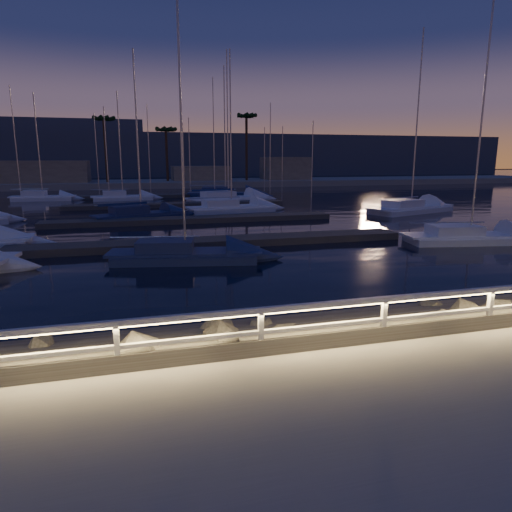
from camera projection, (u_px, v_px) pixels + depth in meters
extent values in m
plane|color=gray|center=(344.00, 344.00, 10.53)|extent=(400.00, 400.00, 0.00)
cube|color=gray|center=(406.00, 402.00, 8.19)|extent=(240.00, 5.00, 0.20)
cube|color=#605C52|center=(318.00, 333.00, 12.01)|extent=(240.00, 3.45, 1.29)
plane|color=black|center=(154.00, 185.00, 86.07)|extent=(320.00, 320.00, 0.00)
plane|color=black|center=(342.00, 391.00, 10.78)|extent=(400.00, 400.00, 0.00)
cube|color=white|center=(117.00, 347.00, 9.12)|extent=(0.11, 0.11, 1.00)
cube|color=white|center=(261.00, 332.00, 9.91)|extent=(0.11, 0.11, 1.00)
cube|color=white|center=(384.00, 320.00, 10.69)|extent=(0.11, 0.11, 1.00)
cube|color=white|center=(490.00, 309.00, 11.47)|extent=(0.11, 0.11, 1.00)
cube|color=white|center=(346.00, 303.00, 10.32)|extent=(44.00, 0.12, 0.12)
cube|color=white|center=(345.00, 324.00, 10.43)|extent=(44.00, 0.09, 0.09)
cube|color=#F6CD6F|center=(346.00, 306.00, 10.32)|extent=(44.00, 0.04, 0.03)
sphere|color=#605C52|center=(357.00, 332.00, 11.34)|extent=(0.79, 0.79, 0.79)
cube|color=#554C46|center=(217.00, 242.00, 25.70)|extent=(22.00, 2.00, 0.40)
cube|color=#554C46|center=(193.00, 220.00, 35.12)|extent=(22.00, 2.00, 0.40)
cube|color=#554C46|center=(177.00, 205.00, 46.44)|extent=(22.00, 2.00, 0.40)
cube|color=#554C46|center=(167.00, 196.00, 57.75)|extent=(22.00, 2.00, 0.40)
cube|color=gray|center=(156.00, 184.00, 80.33)|extent=(160.00, 14.00, 1.20)
cube|color=gray|center=(44.00, 174.00, 75.23)|extent=(14.00, 8.00, 4.00)
cube|color=gray|center=(200.00, 175.00, 83.04)|extent=(10.00, 6.00, 3.00)
cube|color=gray|center=(285.00, 170.00, 86.10)|extent=(8.00, 7.00, 4.60)
cylinder|color=#432E1F|center=(106.00, 150.00, 75.15)|extent=(0.44, 0.44, 10.50)
cylinder|color=#432E1F|center=(167.00, 155.00, 78.85)|extent=(0.44, 0.44, 9.00)
cylinder|color=#432E1F|center=(247.00, 148.00, 81.28)|extent=(0.44, 0.44, 11.50)
cube|color=#374055|center=(144.00, 159.00, 132.25)|extent=(220.00, 30.00, 14.00)
cube|color=navy|center=(186.00, 258.00, 21.70)|extent=(6.97, 3.47, 0.48)
cube|color=navy|center=(185.00, 252.00, 21.64)|extent=(7.45, 3.25, 0.13)
cube|color=navy|center=(165.00, 246.00, 21.51)|extent=(2.87, 2.14, 0.57)
cylinder|color=#A4A4A9|center=(181.00, 124.00, 20.41)|extent=(0.10, 0.10, 11.57)
cylinder|color=#A4A4A9|center=(155.00, 237.00, 21.39)|extent=(4.10, 0.88, 0.07)
cube|color=white|center=(470.00, 240.00, 26.53)|extent=(7.50, 3.64, 0.48)
cube|color=white|center=(470.00, 235.00, 26.47)|extent=(8.03, 3.40, 0.13)
cube|color=white|center=(454.00, 230.00, 26.32)|extent=(3.07, 2.27, 0.57)
cylinder|color=#A4A4A9|center=(482.00, 122.00, 25.14)|extent=(0.11, 0.11, 12.48)
cylinder|color=#A4A4A9|center=(447.00, 223.00, 26.18)|extent=(4.43, 0.87, 0.07)
cube|color=navy|center=(142.00, 218.00, 36.53)|extent=(7.42, 4.80, 0.55)
cube|color=navy|center=(141.00, 214.00, 36.45)|extent=(7.83, 4.69, 0.15)
cube|color=navy|center=(129.00, 210.00, 35.80)|extent=(3.20, 2.65, 0.65)
cylinder|color=#A4A4A9|center=(137.00, 133.00, 35.16)|extent=(0.12, 0.12, 12.23)
cylinder|color=#A4A4A9|center=(123.00, 204.00, 35.41)|extent=(4.12, 1.71, 0.08)
cube|color=white|center=(232.00, 210.00, 41.87)|extent=(8.01, 3.58, 0.56)
cube|color=white|center=(231.00, 207.00, 41.80)|extent=(8.60, 3.28, 0.15)
cube|color=white|center=(220.00, 203.00, 41.32)|extent=(3.24, 2.32, 0.66)
cylinder|color=#A4A4A9|center=(231.00, 130.00, 40.38)|extent=(0.12, 0.12, 13.43)
cylinder|color=#A4A4A9|center=(215.00, 198.00, 41.00)|extent=(4.80, 0.72, 0.08)
cube|color=white|center=(411.00, 211.00, 41.43)|extent=(9.10, 5.52, 0.58)
cube|color=white|center=(411.00, 207.00, 41.36)|extent=(9.64, 5.35, 0.16)
cube|color=white|center=(403.00, 204.00, 40.62)|extent=(3.88, 3.13, 0.68)
cylinder|color=#A4A4A9|center=(417.00, 120.00, 39.77)|extent=(0.13, 0.13, 14.99)
cylinder|color=#A4A4A9|center=(399.00, 198.00, 40.18)|extent=(5.13, 1.83, 0.08)
cube|color=navy|center=(226.00, 196.00, 57.74)|extent=(9.12, 4.88, 0.63)
cube|color=navy|center=(226.00, 193.00, 57.66)|extent=(9.72, 4.63, 0.17)
cube|color=navy|center=(216.00, 190.00, 57.54)|extent=(3.80, 2.91, 0.74)
cylinder|color=#A4A4A9|center=(225.00, 131.00, 56.06)|extent=(0.14, 0.14, 15.08)
cylinder|color=#A4A4A9|center=(211.00, 185.00, 57.40)|extent=(5.29, 1.38, 0.09)
cube|color=white|center=(229.00, 201.00, 51.20)|extent=(9.33, 4.86, 0.60)
cube|color=white|center=(228.00, 198.00, 51.12)|extent=(9.96, 4.59, 0.16)
cube|color=white|center=(218.00, 195.00, 50.47)|extent=(3.87, 2.93, 0.70)
cylinder|color=#A4A4A9|center=(228.00, 125.00, 49.48)|extent=(0.13, 0.13, 15.45)
cylinder|color=#A4A4A9|center=(213.00, 190.00, 50.07)|extent=(5.44, 1.31, 0.09)
cube|color=white|center=(43.00, 199.00, 53.22)|extent=(6.70, 2.59, 0.56)
cube|color=white|center=(43.00, 196.00, 53.15)|extent=(7.22, 2.29, 0.15)
cube|color=white|center=(34.00, 193.00, 52.89)|extent=(2.65, 1.80, 0.66)
cylinder|color=#A4A4A9|center=(38.00, 145.00, 51.93)|extent=(0.12, 0.12, 11.42)
cylinder|color=#A4A4A9|center=(30.00, 189.00, 52.69)|extent=(4.11, 0.33, 0.08)
cube|color=white|center=(123.00, 199.00, 53.86)|extent=(6.87, 2.72, 0.52)
cube|color=white|center=(123.00, 196.00, 53.79)|extent=(7.40, 2.43, 0.14)
cube|color=white|center=(115.00, 193.00, 53.41)|extent=(2.73, 1.87, 0.62)
cylinder|color=#A4A4A9|center=(120.00, 144.00, 52.55)|extent=(0.11, 0.11, 11.67)
cylinder|color=#A4A4A9|center=(110.00, 189.00, 53.16)|extent=(4.20, 0.38, 0.08)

